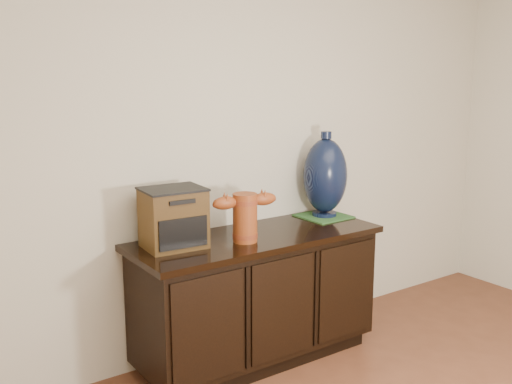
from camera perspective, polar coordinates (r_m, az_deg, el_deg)
sideboard at (r=3.50m, az=0.04°, el=-9.91°), size 1.46×0.56×0.75m
terracotta_vessel at (r=3.22m, az=-1.06°, el=-2.17°), size 0.38×0.16×0.27m
tv_radio at (r=3.15m, az=-7.87°, el=-2.46°), size 0.33×0.28×0.32m
green_mat at (r=3.81m, az=6.46°, el=-2.30°), size 0.29×0.29×0.01m
lamp_base at (r=3.76m, az=6.61°, el=1.52°), size 0.28×0.28×0.53m
spray_can at (r=3.40m, az=-1.55°, el=-2.53°), size 0.06×0.06×0.18m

